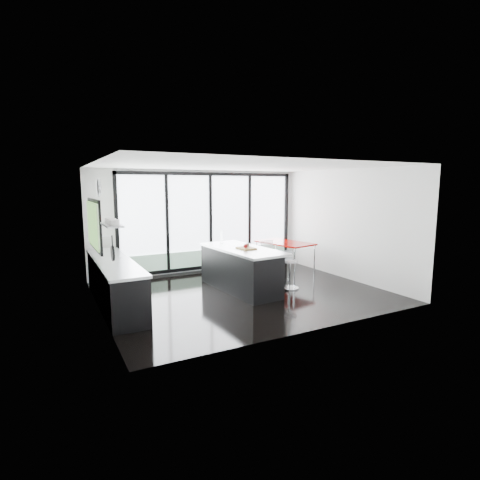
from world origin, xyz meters
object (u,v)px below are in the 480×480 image
red_table (285,257)px  bar_stool_far (270,265)px  island (240,269)px  bar_stool_near (290,274)px

red_table → bar_stool_far: bearing=-144.6°
red_table → island: bearing=-152.4°
island → bar_stool_far: bearing=20.5°
bar_stool_near → bar_stool_far: bar_stool_far is taller
bar_stool_near → red_table: (0.89, 1.49, 0.08)m
bar_stool_near → red_table: red_table is taller
island → bar_stool_far: (1.09, 0.41, -0.11)m
island → bar_stool_near: (1.07, -0.47, -0.15)m
island → red_table: bearing=27.6°
island → red_table: size_ratio=1.57×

